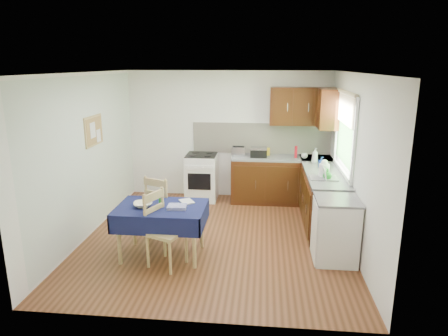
# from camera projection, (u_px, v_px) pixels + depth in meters

# --- Properties ---
(floor) EXTENTS (4.20, 4.20, 0.00)m
(floor) POSITION_uv_depth(u_px,v_px,m) (216.00, 238.00, 6.21)
(floor) COLOR #532D16
(floor) RESTS_ON ground
(ceiling) EXTENTS (4.00, 4.20, 0.02)m
(ceiling) POSITION_uv_depth(u_px,v_px,m) (215.00, 73.00, 5.57)
(ceiling) COLOR white
(ceiling) RESTS_ON wall_back
(wall_back) EXTENTS (4.00, 0.02, 2.50)m
(wall_back) POSITION_uv_depth(u_px,v_px,m) (228.00, 135.00, 7.91)
(wall_back) COLOR white
(wall_back) RESTS_ON ground
(wall_front) EXTENTS (4.00, 0.02, 2.50)m
(wall_front) POSITION_uv_depth(u_px,v_px,m) (190.00, 210.00, 3.87)
(wall_front) COLOR white
(wall_front) RESTS_ON ground
(wall_left) EXTENTS (0.02, 4.20, 2.50)m
(wall_left) POSITION_uv_depth(u_px,v_px,m) (86.00, 157.00, 6.08)
(wall_left) COLOR silver
(wall_left) RESTS_ON ground
(wall_right) EXTENTS (0.02, 4.20, 2.50)m
(wall_right) POSITION_uv_depth(u_px,v_px,m) (355.00, 163.00, 5.69)
(wall_right) COLOR white
(wall_right) RESTS_ON ground
(base_cabinets) EXTENTS (1.90, 2.30, 0.86)m
(base_cabinets) POSITION_uv_depth(u_px,v_px,m) (299.00, 189.00, 7.17)
(base_cabinets) COLOR #371409
(base_cabinets) RESTS_ON ground
(worktop_back) EXTENTS (1.90, 0.60, 0.04)m
(worktop_back) POSITION_uv_depth(u_px,v_px,m) (282.00, 158.00, 7.61)
(worktop_back) COLOR slate
(worktop_back) RESTS_ON base_cabinets
(worktop_right) EXTENTS (0.60, 1.70, 0.04)m
(worktop_right) POSITION_uv_depth(u_px,v_px,m) (325.00, 175.00, 6.44)
(worktop_right) COLOR slate
(worktop_right) RESTS_ON base_cabinets
(worktop_corner) EXTENTS (0.60, 0.60, 0.04)m
(worktop_corner) POSITION_uv_depth(u_px,v_px,m) (316.00, 159.00, 7.55)
(worktop_corner) COLOR slate
(worktop_corner) RESTS_ON base_cabinets
(splashback) EXTENTS (2.70, 0.02, 0.60)m
(splashback) POSITION_uv_depth(u_px,v_px,m) (261.00, 138.00, 7.85)
(splashback) COLOR #F5E6D0
(splashback) RESTS_ON wall_back
(upper_cabinets) EXTENTS (1.20, 0.85, 0.70)m
(upper_cabinets) POSITION_uv_depth(u_px,v_px,m) (310.00, 107.00, 7.32)
(upper_cabinets) COLOR #371409
(upper_cabinets) RESTS_ON wall_back
(stove) EXTENTS (0.60, 0.61, 0.92)m
(stove) POSITION_uv_depth(u_px,v_px,m) (202.00, 177.00, 7.87)
(stove) COLOR white
(stove) RESTS_ON ground
(window) EXTENTS (0.04, 1.48, 1.26)m
(window) POSITION_uv_depth(u_px,v_px,m) (345.00, 127.00, 6.27)
(window) COLOR #275422
(window) RESTS_ON wall_right
(fridge) EXTENTS (0.58, 0.60, 0.89)m
(fridge) POSITION_uv_depth(u_px,v_px,m) (336.00, 230.00, 5.40)
(fridge) COLOR white
(fridge) RESTS_ON ground
(corkboard) EXTENTS (0.04, 0.62, 0.47)m
(corkboard) POSITION_uv_depth(u_px,v_px,m) (94.00, 131.00, 6.28)
(corkboard) COLOR tan
(corkboard) RESTS_ON wall_left
(dining_table) EXTENTS (1.21, 0.82, 0.73)m
(dining_table) POSITION_uv_depth(u_px,v_px,m) (161.00, 214.00, 5.48)
(dining_table) COLOR #100F3C
(dining_table) RESTS_ON ground
(chair_far) EXTENTS (0.58, 0.58, 1.01)m
(chair_far) POSITION_uv_depth(u_px,v_px,m) (162.00, 205.00, 6.06)
(chair_far) COLOR tan
(chair_far) RESTS_ON ground
(chair_near) EXTENTS (0.59, 0.59, 1.02)m
(chair_near) POSITION_uv_depth(u_px,v_px,m) (163.00, 227.00, 5.25)
(chair_near) COLOR tan
(chair_near) RESTS_ON ground
(toaster) EXTENTS (0.26, 0.16, 0.20)m
(toaster) POSITION_uv_depth(u_px,v_px,m) (238.00, 151.00, 7.66)
(toaster) COLOR #BBBCC0
(toaster) RESTS_ON worktop_back
(sandwich_press) EXTENTS (0.31, 0.27, 0.18)m
(sandwich_press) POSITION_uv_depth(u_px,v_px,m) (259.00, 152.00, 7.60)
(sandwich_press) COLOR black
(sandwich_press) RESTS_ON worktop_back
(sauce_bottle) EXTENTS (0.05, 0.05, 0.23)m
(sauce_bottle) POSITION_uv_depth(u_px,v_px,m) (296.00, 152.00, 7.49)
(sauce_bottle) COLOR red
(sauce_bottle) RESTS_ON worktop_back
(yellow_packet) EXTENTS (0.11, 0.07, 0.14)m
(yellow_packet) POSITION_uv_depth(u_px,v_px,m) (267.00, 152.00, 7.74)
(yellow_packet) COLOR yellow
(yellow_packet) RESTS_ON worktop_back
(dish_rack) EXTENTS (0.42, 0.32, 0.20)m
(dish_rack) POSITION_uv_depth(u_px,v_px,m) (324.00, 177.00, 6.17)
(dish_rack) COLOR gray
(dish_rack) RESTS_ON worktop_right
(kettle) EXTENTS (0.17, 0.17, 0.28)m
(kettle) POSITION_uv_depth(u_px,v_px,m) (324.00, 169.00, 6.23)
(kettle) COLOR white
(kettle) RESTS_ON worktop_right
(cup) EXTENTS (0.14, 0.14, 0.09)m
(cup) POSITION_uv_depth(u_px,v_px,m) (304.00, 156.00, 7.48)
(cup) COLOR white
(cup) RESTS_ON worktop_back
(soap_bottle_a) EXTENTS (0.15, 0.15, 0.28)m
(soap_bottle_a) POSITION_uv_depth(u_px,v_px,m) (315.00, 156.00, 7.09)
(soap_bottle_a) COLOR white
(soap_bottle_a) RESTS_ON worktop_right
(soap_bottle_b) EXTENTS (0.10, 0.10, 0.19)m
(soap_bottle_b) POSITION_uv_depth(u_px,v_px,m) (321.00, 162.00, 6.80)
(soap_bottle_b) COLOR #1C3CA3
(soap_bottle_b) RESTS_ON worktop_right
(soap_bottle_c) EXTENTS (0.19, 0.19, 0.17)m
(soap_bottle_c) POSITION_uv_depth(u_px,v_px,m) (328.00, 174.00, 6.11)
(soap_bottle_c) COLOR green
(soap_bottle_c) RESTS_ON worktop_right
(plate_bowl) EXTENTS (0.31, 0.31, 0.06)m
(plate_bowl) POSITION_uv_depth(u_px,v_px,m) (143.00, 204.00, 5.43)
(plate_bowl) COLOR #F6F1C9
(plate_bowl) RESTS_ON dining_table
(book) EXTENTS (0.26, 0.28, 0.02)m
(book) POSITION_uv_depth(u_px,v_px,m) (181.00, 202.00, 5.58)
(book) COLOR white
(book) RESTS_ON dining_table
(spice_jar) EXTENTS (0.04, 0.04, 0.09)m
(spice_jar) POSITION_uv_depth(u_px,v_px,m) (160.00, 201.00, 5.54)
(spice_jar) COLOR #268D2C
(spice_jar) RESTS_ON dining_table
(tea_towel) EXTENTS (0.26, 0.21, 0.04)m
(tea_towel) POSITION_uv_depth(u_px,v_px,m) (177.00, 207.00, 5.37)
(tea_towel) COLOR navy
(tea_towel) RESTS_ON dining_table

